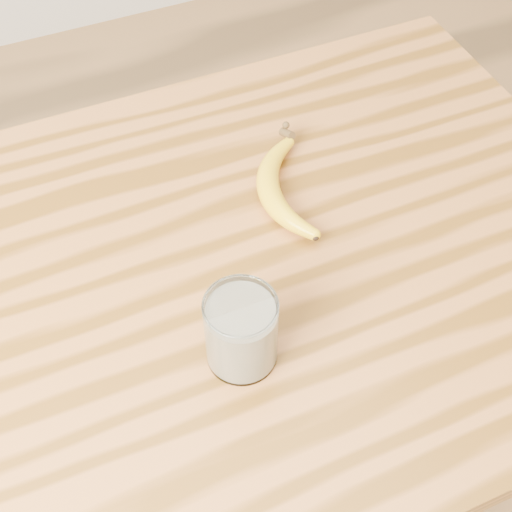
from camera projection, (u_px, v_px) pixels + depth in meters
name	position (u px, v px, depth m)	size (l,w,h in m)	color
table	(210.00, 329.00, 1.05)	(1.20, 0.80, 0.90)	#9F5F2B
smoothie_glass	(241.00, 332.00, 0.83)	(0.09, 0.09, 0.11)	white
banana	(268.00, 190.00, 1.02)	(0.10, 0.28, 0.03)	gold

